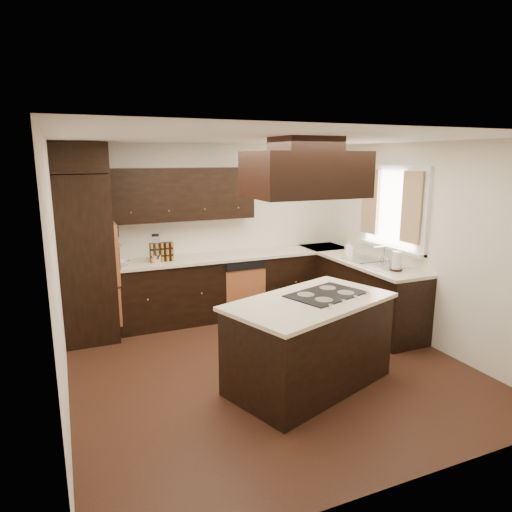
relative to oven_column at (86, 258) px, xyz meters
The scene contains 30 objects.
floor 2.68m from the oven_column, 43.85° to the right, with size 4.20×4.20×0.02m, color #4F2C1B.
ceiling 2.86m from the oven_column, 43.85° to the right, with size 4.20×4.20×0.02m, color white.
wall_back 1.83m from the oven_column, 12.85° to the left, with size 4.20×0.02×2.50m, color white.
wall_front 4.21m from the oven_column, 65.05° to the right, with size 4.20×0.02×2.50m, color white.
wall_left 1.75m from the oven_column, 101.12° to the right, with size 0.02×4.20×2.50m, color white.
wall_right 4.25m from the oven_column, 23.70° to the right, with size 0.02×4.20×2.50m, color white.
oven_column is the anchor object (origin of this frame).
wall_oven_face 0.36m from the oven_column, ahead, with size 0.05×0.62×0.78m, color #B76538.
base_cabinets_back 1.92m from the oven_column, ahead, with size 2.93×0.60×0.88m, color black.
base_cabinets_right 3.72m from the oven_column, 12.69° to the right, with size 0.60×2.40×0.88m, color black.
countertop_back 1.82m from the oven_column, ahead, with size 2.93×0.63×0.04m, color beige.
countertop_right 3.65m from the oven_column, 12.74° to the right, with size 0.63×2.40×0.04m, color beige.
upper_cabinets 1.56m from the oven_column, ahead, with size 2.00×0.34×0.72m, color black.
dishwasher_front 2.21m from the oven_column, ahead, with size 0.60×0.05×0.72m, color #B76538.
window_frame 4.06m from the oven_column, 16.72° to the right, with size 0.06×1.32×1.12m, color white.
window_pane 4.08m from the oven_column, 16.61° to the right, with size 0.00×1.20×1.00m, color white.
curtain_left 4.15m from the oven_column, 22.59° to the right, with size 0.02×0.34×0.90m, color beige.
curtain_right 3.91m from the oven_column, 10.99° to the right, with size 0.02×0.34×0.90m, color beige.
sink_rim 3.76m from the oven_column, 17.90° to the right, with size 0.52×0.84×0.01m, color silver.
island 3.05m from the oven_column, 48.50° to the right, with size 1.65×0.90×0.88m, color black.
island_top 2.99m from the oven_column, 48.50° to the right, with size 1.71×0.96×0.04m, color beige.
cooktop 3.09m from the oven_column, 44.22° to the right, with size 0.78×0.52×0.01m, color black.
range_hood 3.13m from the oven_column, 50.26° to the right, with size 1.05×0.72×0.42m, color black.
hood_duct 3.24m from the oven_column, 50.26° to the right, with size 0.55×0.50×0.13m, color black.
blender_base 0.90m from the oven_column, ahead, with size 0.15×0.15×0.10m, color silver.
blender_pitcher 0.90m from the oven_column, ahead, with size 0.13×0.13×0.26m, color silver.
spice_rack 0.97m from the oven_column, ahead, with size 0.31×0.08×0.26m, color black.
mixing_bowl 0.44m from the oven_column, ahead, with size 0.25×0.25×0.06m, color white.
soap_bottle 3.60m from the oven_column, ahead, with size 0.10×0.10×0.22m, color white.
paper_towel 3.92m from the oven_column, 24.46° to the right, with size 0.11×0.11×0.25m, color white.
Camera 1 is at (-2.01, -4.33, 2.32)m, focal length 32.00 mm.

